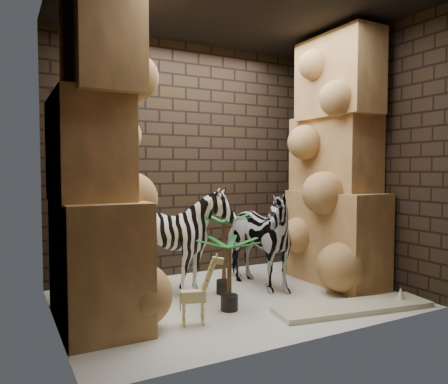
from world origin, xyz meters
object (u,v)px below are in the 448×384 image
zebra_left (180,246)px  palm_front (224,254)px  giraffe_toy (193,289)px  surfboard (353,307)px  palm_back (229,274)px  zebra_right (253,231)px

zebra_left → palm_front: size_ratio=1.33×
zebra_left → palm_front: bearing=-17.5°
zebra_left → giraffe_toy: size_ratio=1.84×
zebra_left → palm_front: (0.44, -0.21, -0.09)m
palm_front → surfboard: (0.87, -1.07, -0.42)m
palm_back → surfboard: palm_back is taller
zebra_right → surfboard: zebra_right is taller
palm_front → palm_back: bearing=-112.7°
giraffe_toy → palm_front: bearing=63.9°
giraffe_toy → palm_back: 0.50m
palm_front → palm_back: palm_front is taller
palm_back → palm_front: bearing=67.3°
zebra_right → palm_back: zebra_right is taller
palm_front → surfboard: size_ratio=0.55×
zebra_right → zebra_left: bearing=162.3°
palm_front → palm_back: size_ratio=1.25×
zebra_right → giraffe_toy: (-1.10, -0.76, -0.34)m
zebra_right → giraffe_toy: 1.38m
zebra_left → giraffe_toy: (-0.24, -0.91, -0.22)m
palm_front → surfboard: 1.44m
surfboard → zebra_left: bearing=145.1°
giraffe_toy → surfboard: giraffe_toy is taller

